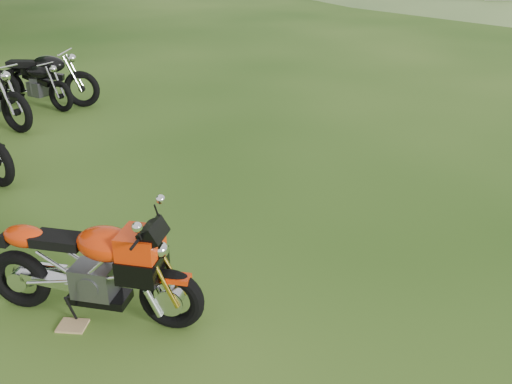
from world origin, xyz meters
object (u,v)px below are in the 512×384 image
(plywood_board, at_px, (73,326))
(vintage_moto_d, at_px, (40,77))
(sport_motorcycle, at_px, (90,261))
(vintage_moto_c, at_px, (35,82))

(plywood_board, distance_m, vintage_moto_d, 6.75)
(sport_motorcycle, xyz_separation_m, vintage_moto_c, (-4.29, 5.10, -0.08))
(vintage_moto_c, height_order, vintage_moto_d, vintage_moto_d)
(plywood_board, xyz_separation_m, vintage_moto_c, (-4.17, 5.29, 0.45))
(plywood_board, bearing_deg, vintage_moto_c, 128.26)
(vintage_moto_c, bearing_deg, vintage_moto_d, 42.18)
(sport_motorcycle, height_order, vintage_moto_d, sport_motorcycle)
(vintage_moto_d, bearing_deg, vintage_moto_c, -165.03)
(sport_motorcycle, bearing_deg, vintage_moto_c, 125.25)
(sport_motorcycle, xyz_separation_m, vintage_moto_d, (-4.21, 5.15, -0.00))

